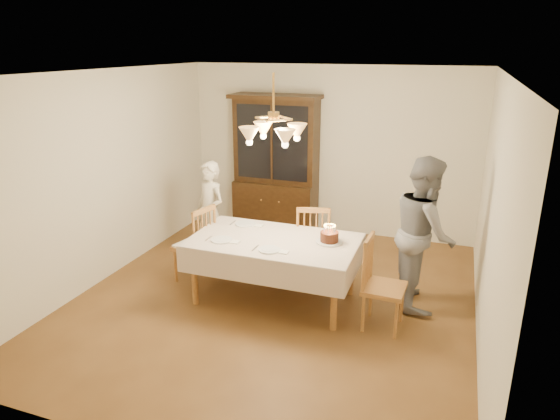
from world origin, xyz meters
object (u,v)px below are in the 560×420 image
at_px(china_hutch, 276,167).
at_px(birthday_cake, 329,238).
at_px(chair_far_side, 313,245).
at_px(dining_table, 274,246).
at_px(elderly_woman, 210,213).

relative_size(china_hutch, birthday_cake, 7.20).
height_order(china_hutch, birthday_cake, china_hutch).
relative_size(chair_far_side, birthday_cake, 3.33).
height_order(china_hutch, chair_far_side, china_hutch).
xyz_separation_m(dining_table, chair_far_side, (0.26, 0.73, -0.24)).
height_order(dining_table, birthday_cake, birthday_cake).
bearing_deg(china_hutch, chair_far_side, -55.08).
bearing_deg(china_hutch, elderly_woman, -104.23).
distance_m(dining_table, china_hutch, 2.42).
relative_size(dining_table, elderly_woman, 1.34).
xyz_separation_m(dining_table, elderly_woman, (-1.19, 0.73, 0.02)).
distance_m(china_hutch, chair_far_side, 1.95).
relative_size(china_hutch, elderly_woman, 1.53).
bearing_deg(birthday_cake, china_hutch, 123.71).
bearing_deg(dining_table, china_hutch, 109.67).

